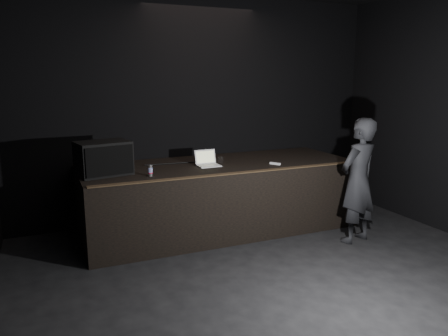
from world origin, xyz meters
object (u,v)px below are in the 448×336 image
object	(u,v)px
stage_riser	(220,196)
stage_monitor	(104,158)
beer_can	(150,170)
laptop	(207,162)
person	(358,181)

from	to	relation	value
stage_riser	stage_monitor	bearing A→B (deg)	-176.74
stage_riser	beer_can	xyz separation A→B (m)	(-1.14, -0.41, 0.57)
laptop	person	size ratio (longest dim) A/B	0.19
stage_monitor	beer_can	distance (m)	0.64
stage_monitor	laptop	world-z (taller)	stage_monitor
person	laptop	bearing A→B (deg)	-48.23
stage_monitor	beer_can	world-z (taller)	stage_monitor
laptop	beer_can	size ratio (longest dim) A/B	2.15
stage_monitor	person	distance (m)	3.42
stage_riser	stage_monitor	xyz separation A→B (m)	(-1.67, -0.09, 0.72)
stage_monitor	person	bearing A→B (deg)	-30.72
laptop	stage_monitor	bearing A→B (deg)	179.36
stage_monitor	stage_riser	bearing A→B (deg)	-7.93
beer_can	person	world-z (taller)	person
stage_riser	beer_can	distance (m)	1.34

